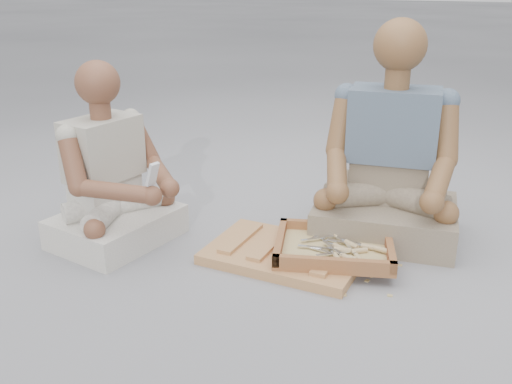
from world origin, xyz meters
The scene contains 34 objects.
ground centered at (0.00, 0.00, 0.00)m, with size 60.00×60.00×0.00m, color gray.
carved_panel centered at (0.05, 0.13, 0.02)m, with size 0.64×0.43×0.04m, color #A3753F.
tool_tray centered at (0.25, 0.20, 0.06)m, with size 0.59×0.53×0.06m.
chisel_0 centered at (0.37, 0.14, 0.08)m, with size 0.15×0.18×0.02m.
chisel_1 centered at (0.27, 0.17, 0.08)m, with size 0.22×0.07×0.02m.
chisel_2 centered at (0.36, 0.25, 0.08)m, with size 0.22×0.03×0.02m.
chisel_3 centered at (0.34, 0.19, 0.08)m, with size 0.18×0.16×0.02m.
chisel_4 centered at (0.28, 0.13, 0.07)m, with size 0.15×0.18×0.02m.
chisel_5 centered at (0.29, 0.24, 0.08)m, with size 0.21×0.11×0.02m.
chisel_6 centered at (0.17, 0.35, 0.07)m, with size 0.09×0.21×0.02m.
chisel_7 centered at (0.33, 0.11, 0.08)m, with size 0.19×0.14×0.02m.
chisel_8 centered at (0.25, 0.21, 0.07)m, with size 0.21×0.11×0.02m.
chisel_9 centered at (0.22, 0.29, 0.08)m, with size 0.17×0.17×0.02m.
chisel_10 centered at (0.31, 0.12, 0.07)m, with size 0.22×0.04×0.02m.
chisel_11 centered at (0.42, 0.24, 0.08)m, with size 0.22×0.05×0.02m.
wood_chip_0 centered at (0.08, 0.16, 0.00)m, with size 0.02×0.01×0.00m, color tan.
wood_chip_1 centered at (0.43, 0.10, 0.00)m, with size 0.02×0.01×0.00m, color tan.
wood_chip_2 centered at (-0.09, 0.01, 0.00)m, with size 0.02×0.01×0.00m, color tan.
wood_chip_3 centered at (-0.05, 0.26, 0.00)m, with size 0.02×0.01×0.00m, color tan.
wood_chip_4 centered at (0.53, 0.57, 0.00)m, with size 0.02×0.01×0.00m, color tan.
wood_chip_5 centered at (0.38, 0.34, 0.00)m, with size 0.02×0.01×0.00m, color tan.
wood_chip_6 centered at (0.54, 0.03, 0.00)m, with size 0.02×0.01×0.00m, color tan.
wood_chip_7 centered at (0.15, 0.52, 0.00)m, with size 0.02×0.01×0.00m, color tan.
wood_chip_8 centered at (0.06, 0.15, 0.00)m, with size 0.02×0.01×0.00m, color tan.
wood_chip_9 centered at (0.43, 0.15, 0.00)m, with size 0.02×0.01×0.00m, color tan.
wood_chip_10 centered at (0.25, 0.16, 0.00)m, with size 0.02×0.01×0.00m, color tan.
wood_chip_11 centered at (0.18, 0.38, 0.00)m, with size 0.02×0.01×0.00m, color tan.
wood_chip_12 centered at (-0.09, 0.37, 0.00)m, with size 0.02×0.01×0.00m, color tan.
wood_chip_13 centered at (0.51, 0.29, 0.00)m, with size 0.02×0.01×0.00m, color tan.
wood_chip_14 centered at (0.38, -0.04, 0.00)m, with size 0.02×0.01×0.00m, color tan.
wood_chip_15 centered at (0.55, 0.38, 0.00)m, with size 0.02×0.01×0.00m, color tan.
craftsman centered at (-0.70, -0.06, 0.28)m, with size 0.56×0.56×0.81m.
companion centered at (0.36, 0.57, 0.32)m, with size 0.70×0.60×0.97m.
mobile_phone centered at (-0.41, -0.14, 0.39)m, with size 0.06×0.05×0.10m.
Camera 1 is at (0.96, -1.86, 1.13)m, focal length 40.00 mm.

